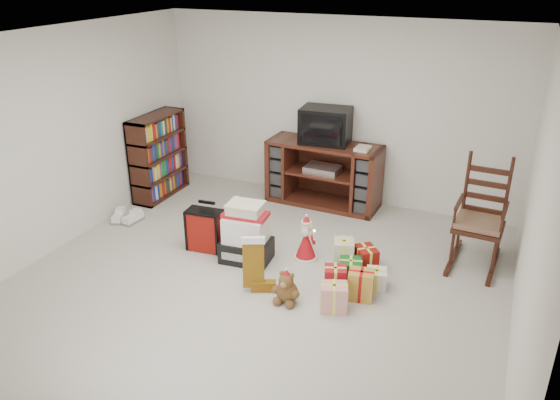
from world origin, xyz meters
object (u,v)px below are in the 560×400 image
at_px(red_suitcase, 205,230).
at_px(gift_cluster, 355,274).
at_px(bookshelf, 159,157).
at_px(rocking_chair, 479,227).
at_px(crt_television, 325,125).
at_px(santa_figurine, 306,242).
at_px(teddy_bear, 287,289).
at_px(sneaker_pair, 126,218).
at_px(tv_stand, 323,174).
at_px(gift_pile, 246,236).
at_px(mrs_claus_figurine, 239,229).

distance_m(red_suitcase, gift_cluster, 1.83).
height_order(bookshelf, rocking_chair, rocking_chair).
bearing_deg(crt_television, santa_figurine, -82.10).
xyz_separation_m(bookshelf, teddy_bear, (2.73, -1.78, -0.42)).
xyz_separation_m(rocking_chair, sneaker_pair, (-4.27, -0.74, -0.38)).
relative_size(rocking_chair, crt_television, 1.89).
distance_m(tv_stand, crt_television, 0.68).
xyz_separation_m(teddy_bear, santa_figurine, (-0.14, 0.88, 0.06)).
bearing_deg(red_suitcase, crt_television, 61.19).
relative_size(red_suitcase, crt_television, 0.87).
relative_size(gift_cluster, crt_television, 1.58).
height_order(sneaker_pair, crt_television, crt_television).
distance_m(rocking_chair, santa_figurine, 1.92).
height_order(tv_stand, santa_figurine, tv_stand).
xyz_separation_m(red_suitcase, crt_television, (0.81, 1.85, 0.86)).
bearing_deg(bookshelf, red_suitcase, -39.30).
height_order(bookshelf, gift_cluster, bookshelf).
bearing_deg(rocking_chair, red_suitcase, -158.20).
height_order(tv_stand, teddy_bear, tv_stand).
bearing_deg(tv_stand, red_suitcase, -112.31).
xyz_separation_m(gift_pile, gift_cluster, (1.27, -0.02, -0.18)).
relative_size(sneaker_pair, crt_television, 0.57).
height_order(bookshelf, sneaker_pair, bookshelf).
bearing_deg(gift_pile, red_suitcase, 172.45).
height_order(tv_stand, red_suitcase, tv_stand).
height_order(gift_pile, red_suitcase, gift_pile).
relative_size(gift_pile, gift_cluster, 0.64).
xyz_separation_m(bookshelf, gift_pile, (1.99, -1.20, -0.27)).
xyz_separation_m(gift_pile, teddy_bear, (0.74, -0.59, -0.15)).
xyz_separation_m(rocking_chair, santa_figurine, (-1.77, -0.71, -0.23)).
distance_m(rocking_chair, mrs_claus_figurine, 2.71).
relative_size(rocking_chair, gift_pile, 1.87).
xyz_separation_m(bookshelf, gift_cluster, (3.26, -1.21, -0.45)).
distance_m(gift_pile, gift_cluster, 1.29).
bearing_deg(bookshelf, sneaker_pair, -84.21).
relative_size(bookshelf, rocking_chair, 0.92).
distance_m(mrs_claus_figurine, gift_cluster, 1.50).
bearing_deg(sneaker_pair, santa_figurine, -8.74).
bearing_deg(bookshelf, tv_stand, 15.76).
bearing_deg(red_suitcase, rocking_chair, 13.30).
xyz_separation_m(rocking_chair, teddy_bear, (-1.63, -1.58, -0.29)).
bearing_deg(gift_cluster, sneaker_pair, 175.04).
height_order(rocking_chair, sneaker_pair, rocking_chair).
distance_m(tv_stand, santa_figurine, 1.60).
height_order(red_suitcase, mrs_claus_figurine, mrs_claus_figurine).
xyz_separation_m(bookshelf, rocking_chair, (4.36, -0.20, -0.13)).
bearing_deg(sneaker_pair, rocking_chair, 0.34).
height_order(bookshelf, crt_television, crt_television).
relative_size(bookshelf, gift_pile, 1.73).
xyz_separation_m(bookshelf, crt_television, (2.25, 0.67, 0.55)).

